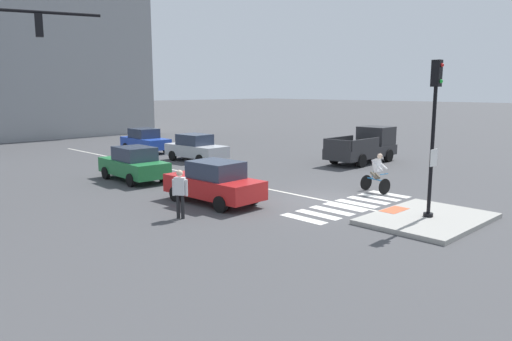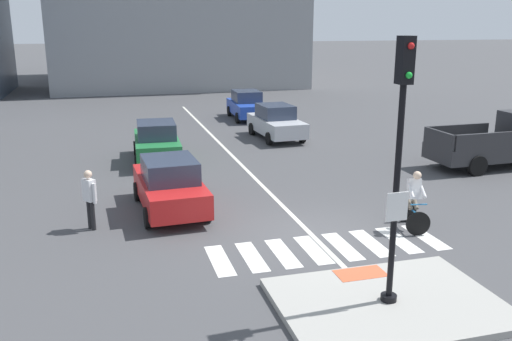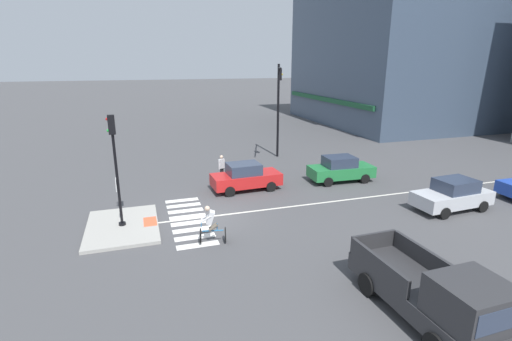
% 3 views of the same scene
% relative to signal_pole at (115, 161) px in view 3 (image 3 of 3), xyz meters
% --- Properties ---
extents(ground_plane, '(300.00, 300.00, 0.00)m').
position_rel_signal_pole_xyz_m(ground_plane, '(0.00, 3.97, -3.21)').
color(ground_plane, '#474749').
extents(traffic_island, '(4.39, 3.19, 0.15)m').
position_rel_signal_pole_xyz_m(traffic_island, '(0.00, 0.01, -3.14)').
color(traffic_island, '#A3A099').
rests_on(traffic_island, ground).
extents(tactile_pad_front, '(1.10, 0.60, 0.01)m').
position_rel_signal_pole_xyz_m(tactile_pad_front, '(0.00, 1.25, -3.06)').
color(tactile_pad_front, '#DB5B38').
rests_on(tactile_pad_front, traffic_island).
extents(signal_pole, '(0.44, 0.38, 5.10)m').
position_rel_signal_pole_xyz_m(signal_pole, '(0.00, 0.00, 0.00)').
color(signal_pole, black).
rests_on(signal_pole, traffic_island).
extents(crosswalk_stripe_a, '(0.44, 1.80, 0.01)m').
position_rel_signal_pole_xyz_m(crosswalk_stripe_a, '(-2.77, 3.07, -3.21)').
color(crosswalk_stripe_a, silver).
rests_on(crosswalk_stripe_a, ground).
extents(crosswalk_stripe_b, '(0.44, 1.80, 0.01)m').
position_rel_signal_pole_xyz_m(crosswalk_stripe_b, '(-1.98, 3.07, -3.21)').
color(crosswalk_stripe_b, silver).
rests_on(crosswalk_stripe_b, ground).
extents(crosswalk_stripe_c, '(0.44, 1.80, 0.01)m').
position_rel_signal_pole_xyz_m(crosswalk_stripe_c, '(-1.19, 3.07, -3.21)').
color(crosswalk_stripe_c, silver).
rests_on(crosswalk_stripe_c, ground).
extents(crosswalk_stripe_d, '(0.44, 1.80, 0.01)m').
position_rel_signal_pole_xyz_m(crosswalk_stripe_d, '(-0.40, 3.07, -3.21)').
color(crosswalk_stripe_d, silver).
rests_on(crosswalk_stripe_d, ground).
extents(crosswalk_stripe_e, '(0.44, 1.80, 0.01)m').
position_rel_signal_pole_xyz_m(crosswalk_stripe_e, '(0.40, 3.07, -3.21)').
color(crosswalk_stripe_e, silver).
rests_on(crosswalk_stripe_e, ground).
extents(crosswalk_stripe_f, '(0.44, 1.80, 0.01)m').
position_rel_signal_pole_xyz_m(crosswalk_stripe_f, '(1.19, 3.07, -3.21)').
color(crosswalk_stripe_f, silver).
rests_on(crosswalk_stripe_f, ground).
extents(crosswalk_stripe_g, '(0.44, 1.80, 0.01)m').
position_rel_signal_pole_xyz_m(crosswalk_stripe_g, '(1.98, 3.07, -3.21)').
color(crosswalk_stripe_g, silver).
rests_on(crosswalk_stripe_g, ground).
extents(crosswalk_stripe_h, '(0.44, 1.80, 0.01)m').
position_rel_signal_pole_xyz_m(crosswalk_stripe_h, '(2.77, 3.07, -3.21)').
color(crosswalk_stripe_h, silver).
rests_on(crosswalk_stripe_h, ground).
extents(lane_centre_line, '(0.14, 28.00, 0.01)m').
position_rel_signal_pole_xyz_m(lane_centre_line, '(-0.07, 13.97, -3.21)').
color(lane_centre_line, silver).
rests_on(lane_centre_line, ground).
extents(traffic_light_mast, '(4.52, 1.70, 7.26)m').
position_rel_signal_pole_xyz_m(traffic_light_mast, '(-9.78, 11.42, 1.48)').
color(traffic_light_mast, black).
rests_on(traffic_light_mast, ground).
extents(building_corner_left, '(22.54, 22.09, 18.12)m').
position_rel_signal_pole_xyz_m(building_corner_left, '(-23.41, 33.47, 5.87)').
color(building_corner_left, '#3D4C60').
rests_on(building_corner_left, ground).
extents(car_green_westbound_far, '(1.98, 4.17, 1.64)m').
position_rel_signal_pole_xyz_m(car_green_westbound_far, '(-3.23, 13.23, -2.40)').
color(car_green_westbound_far, '#237A3D').
rests_on(car_green_westbound_far, ground).
extents(car_silver_eastbound_far, '(2.01, 4.18, 1.64)m').
position_rel_signal_pole_xyz_m(car_silver_eastbound_far, '(2.81, 16.29, -2.40)').
color(car_silver_eastbound_far, silver).
rests_on(car_silver_eastbound_far, ground).
extents(car_red_westbound_near, '(1.99, 4.18, 1.64)m').
position_rel_signal_pole_xyz_m(car_red_westbound_near, '(-3.46, 6.96, -2.40)').
color(car_red_westbound_near, red).
rests_on(car_red_westbound_near, ground).
extents(pickup_truck_charcoal_cross_right, '(5.14, 2.14, 2.08)m').
position_rel_signal_pole_xyz_m(pickup_truck_charcoal_cross_right, '(9.78, 8.82, -2.23)').
color(pickup_truck_charcoal_cross_right, '#2D2D30').
rests_on(pickup_truck_charcoal_cross_right, ground).
extents(cyclist, '(0.86, 1.20, 1.68)m').
position_rel_signal_pole_xyz_m(cyclist, '(2.71, 3.67, -2.34)').
color(cyclist, black).
rests_on(cyclist, ground).
extents(pedestrian_at_curb_left, '(0.39, 0.47, 1.67)m').
position_rel_signal_pole_xyz_m(pedestrian_at_curb_left, '(-5.72, 6.01, -2.23)').
color(pedestrian_at_curb_left, black).
rests_on(pedestrian_at_curb_left, ground).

